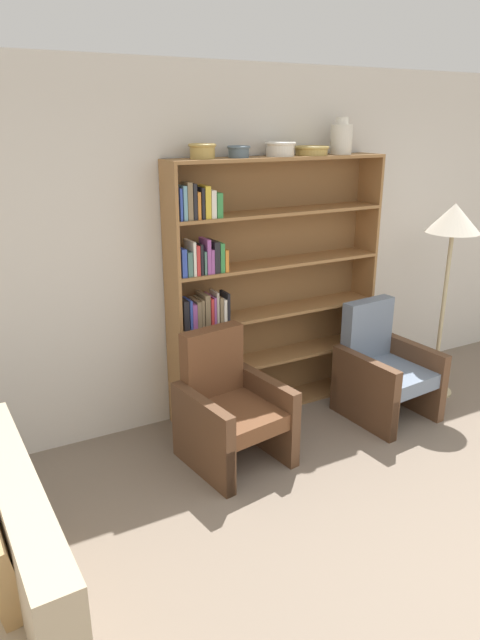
# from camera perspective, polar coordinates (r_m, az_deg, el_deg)

# --- Properties ---
(wall_back) EXTENTS (12.00, 0.06, 2.75)m
(wall_back) POSITION_cam_1_polar(r_m,az_deg,el_deg) (4.78, 3.20, 7.66)
(wall_back) COLOR silver
(wall_back) RESTS_ON ground
(bookshelf) EXTENTS (1.83, 0.30, 2.08)m
(bookshelf) POSITION_cam_1_polar(r_m,az_deg,el_deg) (4.60, 1.59, 2.55)
(bookshelf) COLOR olive
(bookshelf) RESTS_ON ground
(bowl_slate) EXTENTS (0.20, 0.20, 0.10)m
(bowl_slate) POSITION_cam_1_polar(r_m,az_deg,el_deg) (4.19, -3.78, 16.60)
(bowl_slate) COLOR tan
(bowl_slate) RESTS_ON bookshelf
(bowl_brass) EXTENTS (0.17, 0.17, 0.08)m
(bowl_brass) POSITION_cam_1_polar(r_m,az_deg,el_deg) (4.32, -0.13, 16.57)
(bowl_brass) COLOR slate
(bowl_brass) RESTS_ON bookshelf
(bowl_cream) EXTENTS (0.24, 0.24, 0.11)m
(bowl_cream) POSITION_cam_1_polar(r_m,az_deg,el_deg) (4.49, 4.06, 16.78)
(bowl_cream) COLOR silver
(bowl_cream) RESTS_ON bookshelf
(bowl_olive) EXTENTS (0.27, 0.27, 0.07)m
(bowl_olive) POSITION_cam_1_polar(r_m,az_deg,el_deg) (4.65, 7.17, 16.53)
(bowl_olive) COLOR tan
(bowl_olive) RESTS_ON bookshelf
(vase_tall) EXTENTS (0.17, 0.17, 0.28)m
(vase_tall) POSITION_cam_1_polar(r_m,az_deg,el_deg) (4.82, 10.10, 17.46)
(vase_tall) COLOR silver
(vase_tall) RESTS_ON bookshelf
(armchair_leather) EXTENTS (0.73, 0.77, 0.94)m
(armchair_leather) POSITION_cam_1_polar(r_m,az_deg,el_deg) (4.12, -1.02, -8.85)
(armchair_leather) COLOR brown
(armchair_leather) RESTS_ON ground
(armchair_cushioned) EXTENTS (0.70, 0.73, 0.94)m
(armchair_cushioned) POSITION_cam_1_polar(r_m,az_deg,el_deg) (4.88, 14.16, -4.82)
(armchair_cushioned) COLOR brown
(armchair_cushioned) RESTS_ON ground
(floor_lamp) EXTENTS (0.44, 0.44, 1.70)m
(floor_lamp) POSITION_cam_1_polar(r_m,az_deg,el_deg) (5.09, 20.52, 8.54)
(floor_lamp) COLOR tan
(floor_lamp) RESTS_ON ground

